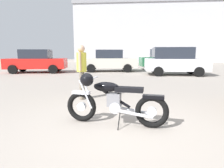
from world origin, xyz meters
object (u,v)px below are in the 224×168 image
at_px(vintage_motorcycle, 112,101).
at_px(red_hatchback_near, 164,59).
at_px(pale_sedan_back, 109,61).
at_px(silver_sedan_mid, 175,61).
at_px(dark_sedan_left, 37,61).
at_px(bystander, 82,66).

distance_m(vintage_motorcycle, red_hatchback_near, 13.78).
height_order(vintage_motorcycle, pale_sedan_back, pale_sedan_back).
bearing_deg(silver_sedan_mid, vintage_motorcycle, -109.30).
distance_m(silver_sedan_mid, dark_sedan_left, 9.70).
distance_m(red_hatchback_near, pale_sedan_back, 5.09).
xyz_separation_m(red_hatchback_near, dark_sedan_left, (-9.78, -3.56, -0.08)).
bearing_deg(bystander, pale_sedan_back, -89.01).
bearing_deg(red_hatchback_near, dark_sedan_left, 12.58).
bearing_deg(pale_sedan_back, vintage_motorcycle, -90.17).
bearing_deg(vintage_motorcycle, bystander, -52.26).
xyz_separation_m(silver_sedan_mid, red_hatchback_near, (0.12, 4.39, 0.00)).
relative_size(bystander, dark_sedan_left, 0.38).
xyz_separation_m(bystander, silver_sedan_mid, (4.45, 6.88, -0.10)).
bearing_deg(pale_sedan_back, dark_sedan_left, -171.49).
height_order(vintage_motorcycle, bystander, bystander).
distance_m(bystander, red_hatchback_near, 12.16).
relative_size(vintage_motorcycle, red_hatchback_near, 0.51).
height_order(red_hatchback_near, dark_sedan_left, red_hatchback_near).
bearing_deg(vintage_motorcycle, silver_sedan_mid, -100.77).
xyz_separation_m(vintage_motorcycle, silver_sedan_mid, (3.35, 8.95, 0.43)).
relative_size(silver_sedan_mid, red_hatchback_near, 0.96).
bearing_deg(bystander, vintage_motorcycle, 118.94).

